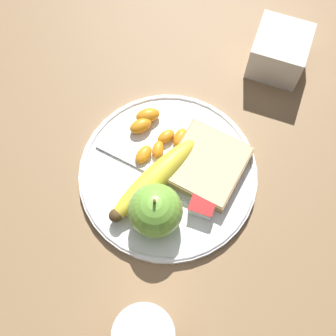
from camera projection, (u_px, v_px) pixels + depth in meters
The scene contains 17 objects.
ground_plane at pixel (168, 176), 0.66m from camera, with size 3.00×3.00×0.00m, color olive.
plate at pixel (168, 174), 0.65m from camera, with size 0.25×0.25×0.01m.
juice_glass at pixel (145, 336), 0.54m from camera, with size 0.07×0.07×0.09m.
apple at pixel (155, 211), 0.59m from camera, with size 0.07×0.07×0.08m.
banana at pixel (154, 179), 0.63m from camera, with size 0.16×0.10×0.03m.
bread_slice at pixel (207, 165), 0.64m from camera, with size 0.11×0.11×0.02m.
fork at pixel (156, 176), 0.65m from camera, with size 0.04×0.16×0.00m.
jam_packet at pixel (204, 202), 0.62m from camera, with size 0.04×0.03×0.02m.
orange_segment_0 at pixel (144, 155), 0.65m from camera, with size 0.03×0.03×0.02m.
orange_segment_1 at pixel (175, 161), 0.65m from camera, with size 0.03×0.03×0.02m.
orange_segment_2 at pixel (184, 152), 0.65m from camera, with size 0.03×0.02×0.02m.
orange_segment_3 at pixel (183, 139), 0.66m from camera, with size 0.03×0.02×0.02m.
orange_segment_4 at pixel (148, 115), 0.67m from camera, with size 0.04×0.04×0.02m.
orange_segment_5 at pixel (141, 126), 0.67m from camera, with size 0.04×0.04×0.02m.
orange_segment_6 at pixel (158, 149), 0.66m from camera, with size 0.03×0.02×0.01m.
orange_segment_7 at pixel (166, 136), 0.66m from camera, with size 0.03×0.03×0.02m.
condiment_caddy at pixel (279, 52), 0.70m from camera, with size 0.08×0.08×0.07m.
Camera 1 is at (-0.21, -0.07, 0.62)m, focal length 50.00 mm.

